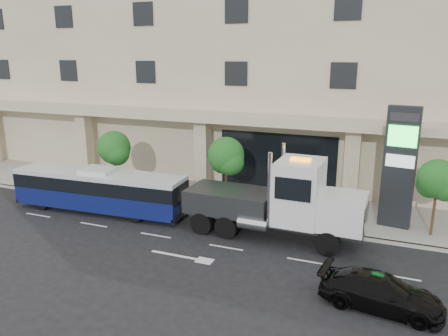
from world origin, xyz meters
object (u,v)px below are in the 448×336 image
object	(u,v)px
city_bus	(99,189)
tow_truck	(281,202)
black_sedan	(381,292)
signage_pylon	(399,167)

from	to	relation	value
city_bus	tow_truck	size ratio (longest dim) A/B	1.04
tow_truck	black_sedan	bearing A→B (deg)	-42.26
black_sedan	signage_pylon	bearing A→B (deg)	3.95
city_bus	black_sedan	size ratio (longest dim) A/B	2.40
tow_truck	signage_pylon	world-z (taller)	signage_pylon
black_sedan	city_bus	bearing A→B (deg)	79.92
black_sedan	signage_pylon	size ratio (longest dim) A/B	0.69
city_bus	signage_pylon	size ratio (longest dim) A/B	1.65
tow_truck	signage_pylon	size ratio (longest dim) A/B	1.60
tow_truck	signage_pylon	distance (m)	6.69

